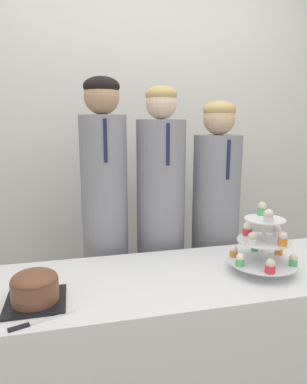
{
  "coord_description": "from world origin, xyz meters",
  "views": [
    {
      "loc": [
        -0.47,
        -1.07,
        1.38
      ],
      "look_at": [
        -0.14,
        0.34,
        1.1
      ],
      "focal_mm": 32.0,
      "sensor_mm": 36.0,
      "label": 1
    }
  ],
  "objects_px": {
    "student_1": "(161,231)",
    "student_2": "(215,232)",
    "round_cake": "(35,287)",
    "student_0": "(106,228)",
    "cupcake_stand": "(263,244)",
    "cake_knife": "(32,324)"
  },
  "relations": [
    {
      "from": "student_1",
      "to": "student_2",
      "type": "distance_m",
      "value": 0.35
    },
    {
      "from": "round_cake",
      "to": "student_0",
      "type": "height_order",
      "value": "student_0"
    },
    {
      "from": "cupcake_stand",
      "to": "student_1",
      "type": "bearing_deg",
      "value": 121.05
    },
    {
      "from": "cake_knife",
      "to": "student_1",
      "type": "relative_size",
      "value": 0.14
    },
    {
      "from": "student_2",
      "to": "student_1",
      "type": "bearing_deg",
      "value": 180.0
    },
    {
      "from": "cake_knife",
      "to": "round_cake",
      "type": "bearing_deg",
      "value": 71.47
    },
    {
      "from": "cake_knife",
      "to": "student_0",
      "type": "xyz_separation_m",
      "value": [
        0.33,
        0.76,
        0.08
      ]
    },
    {
      "from": "round_cake",
      "to": "student_0",
      "type": "xyz_separation_m",
      "value": [
        0.33,
        0.61,
        0.02
      ]
    },
    {
      "from": "round_cake",
      "to": "student_0",
      "type": "bearing_deg",
      "value": 61.73
    },
    {
      "from": "student_0",
      "to": "student_1",
      "type": "height_order",
      "value": "student_0"
    },
    {
      "from": "round_cake",
      "to": "student_2",
      "type": "xyz_separation_m",
      "value": [
        1.0,
        0.61,
        -0.05
      ]
    },
    {
      "from": "cake_knife",
      "to": "student_1",
      "type": "height_order",
      "value": "student_1"
    },
    {
      "from": "cake_knife",
      "to": "student_2",
      "type": "xyz_separation_m",
      "value": [
        1.0,
        0.76,
        0.01
      ]
    },
    {
      "from": "round_cake",
      "to": "cake_knife",
      "type": "bearing_deg",
      "value": -90.06
    },
    {
      "from": "cake_knife",
      "to": "cupcake_stand",
      "type": "relative_size",
      "value": 0.72
    },
    {
      "from": "cupcake_stand",
      "to": "student_0",
      "type": "xyz_separation_m",
      "value": [
        -0.66,
        0.56,
        -0.05
      ]
    },
    {
      "from": "cupcake_stand",
      "to": "student_0",
      "type": "height_order",
      "value": "student_0"
    },
    {
      "from": "round_cake",
      "to": "cake_knife",
      "type": "relative_size",
      "value": 0.99
    },
    {
      "from": "cake_knife",
      "to": "cupcake_stand",
      "type": "xyz_separation_m",
      "value": [
        0.99,
        0.2,
        0.13
      ]
    },
    {
      "from": "cupcake_stand",
      "to": "student_2",
      "type": "relative_size",
      "value": 0.21
    },
    {
      "from": "round_cake",
      "to": "cake_knife",
      "type": "height_order",
      "value": "round_cake"
    },
    {
      "from": "student_0",
      "to": "student_2",
      "type": "height_order",
      "value": "student_0"
    }
  ]
}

